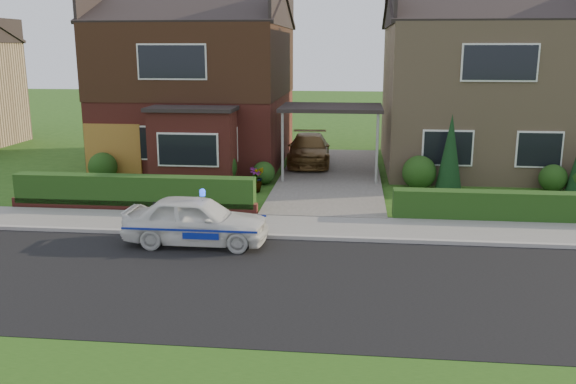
# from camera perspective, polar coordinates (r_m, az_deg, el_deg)

# --- Properties ---
(ground) EXTENTS (120.00, 120.00, 0.00)m
(ground) POSITION_cam_1_polar(r_m,az_deg,el_deg) (13.08, 1.97, -8.63)
(ground) COLOR #234A13
(ground) RESTS_ON ground
(road) EXTENTS (60.00, 6.00, 0.02)m
(road) POSITION_cam_1_polar(r_m,az_deg,el_deg) (13.08, 1.97, -8.63)
(road) COLOR black
(road) RESTS_ON ground
(kerb) EXTENTS (60.00, 0.16, 0.12)m
(kerb) POSITION_cam_1_polar(r_m,az_deg,el_deg) (15.93, 2.80, -4.34)
(kerb) COLOR #9E9993
(kerb) RESTS_ON ground
(sidewalk) EXTENTS (60.00, 2.00, 0.10)m
(sidewalk) POSITION_cam_1_polar(r_m,az_deg,el_deg) (16.93, 3.02, -3.30)
(sidewalk) COLOR slate
(sidewalk) RESTS_ON ground
(driveway) EXTENTS (3.80, 12.00, 0.12)m
(driveway) POSITION_cam_1_polar(r_m,az_deg,el_deg) (23.62, 3.99, 1.49)
(driveway) COLOR #666059
(driveway) RESTS_ON ground
(house_left) EXTENTS (7.50, 9.53, 7.25)m
(house_left) POSITION_cam_1_polar(r_m,az_deg,el_deg) (26.87, -8.26, 10.89)
(house_left) COLOR maroon
(house_left) RESTS_ON ground
(house_right) EXTENTS (7.50, 8.06, 7.25)m
(house_right) POSITION_cam_1_polar(r_m,az_deg,el_deg) (26.59, 17.18, 10.10)
(house_right) COLOR #9D8060
(house_right) RESTS_ON ground
(carport_link) EXTENTS (3.80, 3.00, 2.77)m
(carport_link) POSITION_cam_1_polar(r_m,az_deg,el_deg) (23.18, 4.09, 7.76)
(carport_link) COLOR black
(carport_link) RESTS_ON ground
(garage_door) EXTENTS (2.20, 0.10, 2.10)m
(garage_door) POSITION_cam_1_polar(r_m,az_deg,el_deg) (24.18, -16.05, 3.67)
(garage_door) COLOR olive
(garage_door) RESTS_ON ground
(dwarf_wall) EXTENTS (7.70, 0.25, 0.36)m
(dwarf_wall) POSITION_cam_1_polar(r_m,az_deg,el_deg) (19.22, -14.29, -1.28)
(dwarf_wall) COLOR maroon
(dwarf_wall) RESTS_ON ground
(hedge_left) EXTENTS (7.50, 0.55, 0.90)m
(hedge_left) POSITION_cam_1_polar(r_m,az_deg,el_deg) (19.41, -14.11, -1.68)
(hedge_left) COLOR black
(hedge_left) RESTS_ON ground
(hedge_right) EXTENTS (7.50, 0.55, 0.80)m
(hedge_right) POSITION_cam_1_polar(r_m,az_deg,el_deg) (18.78, 21.23, -2.69)
(hedge_right) COLOR black
(hedge_right) RESTS_ON ground
(shrub_left_far) EXTENTS (1.08, 1.08, 1.08)m
(shrub_left_far) POSITION_cam_1_polar(r_m,az_deg,el_deg) (23.95, -16.94, 2.28)
(shrub_left_far) COLOR black
(shrub_left_far) RESTS_ON ground
(shrub_left_mid) EXTENTS (1.32, 1.32, 1.32)m
(shrub_left_mid) POSITION_cam_1_polar(r_m,az_deg,el_deg) (22.35, -6.48, 2.33)
(shrub_left_mid) COLOR black
(shrub_left_mid) RESTS_ON ground
(shrub_left_near) EXTENTS (0.84, 0.84, 0.84)m
(shrub_left_near) POSITION_cam_1_polar(r_m,az_deg,el_deg) (22.40, -2.30, 1.80)
(shrub_left_near) COLOR black
(shrub_left_near) RESTS_ON ground
(shrub_right_near) EXTENTS (1.20, 1.20, 1.20)m
(shrub_right_near) POSITION_cam_1_polar(r_m,az_deg,el_deg) (22.05, 12.18, 1.80)
(shrub_right_near) COLOR black
(shrub_right_near) RESTS_ON ground
(shrub_right_mid) EXTENTS (0.96, 0.96, 0.96)m
(shrub_right_mid) POSITION_cam_1_polar(r_m,az_deg,el_deg) (23.11, 23.55, 1.20)
(shrub_right_mid) COLOR black
(shrub_right_mid) RESTS_ON ground
(conifer_a) EXTENTS (0.90, 0.90, 2.60)m
(conifer_a) POSITION_cam_1_polar(r_m,az_deg,el_deg) (21.86, 14.93, 3.42)
(conifer_a) COLOR black
(conifer_a) RESTS_ON ground
(police_car) EXTENTS (3.37, 3.68, 1.41)m
(police_car) POSITION_cam_1_polar(r_m,az_deg,el_deg) (15.62, -8.58, -2.67)
(police_car) COLOR silver
(police_car) RESTS_ON ground
(driveway_car) EXTENTS (1.96, 4.33, 1.23)m
(driveway_car) POSITION_cam_1_polar(r_m,az_deg,el_deg) (25.66, 1.97, 4.00)
(driveway_car) COLOR brown
(driveway_car) RESTS_ON driveway
(potted_plant_a) EXTENTS (0.45, 0.35, 0.75)m
(potted_plant_a) POSITION_cam_1_polar(r_m,az_deg,el_deg) (22.40, -11.05, 1.44)
(potted_plant_a) COLOR gray
(potted_plant_a) RESTS_ON ground
(potted_plant_b) EXTENTS (0.49, 0.45, 0.73)m
(potted_plant_b) POSITION_cam_1_polar(r_m,az_deg,el_deg) (21.84, -2.79, 1.35)
(potted_plant_b) COLOR gray
(potted_plant_b) RESTS_ON ground
(potted_plant_c) EXTENTS (0.63, 0.63, 0.85)m
(potted_plant_c) POSITION_cam_1_polar(r_m,az_deg,el_deg) (21.10, -3.11, 1.10)
(potted_plant_c) COLOR gray
(potted_plant_c) RESTS_ON ground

